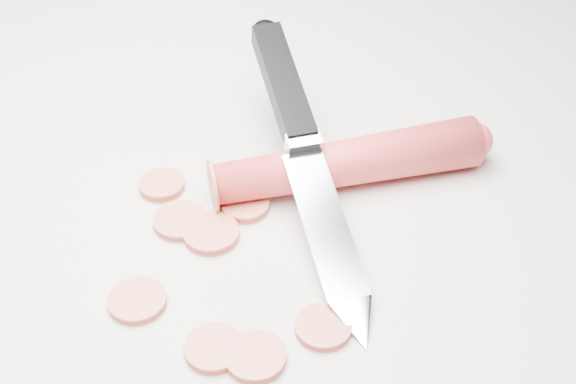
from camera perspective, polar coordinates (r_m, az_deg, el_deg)
The scene contains 11 objects.
ground at distance 0.58m, azimuth -1.64°, elevation -1.69°, with size 2.40×2.40×0.00m, color silver.
carrot at distance 0.59m, azimuth 4.25°, elevation 2.12°, with size 0.03×0.03×0.20m, color red.
carrot_slice_0 at distance 0.60m, azimuth -8.97°, elevation 0.48°, with size 0.03×0.03×0.01m, color #D6664B.
carrot_slice_1 at distance 0.53m, azimuth -10.67°, elevation -7.61°, with size 0.04×0.04×0.01m, color #D6664B.
carrot_slice_2 at distance 0.58m, azimuth -3.08°, elevation -0.93°, with size 0.04×0.04×0.01m, color #D6664B.
carrot_slice_3 at distance 0.50m, azimuth -5.29°, elevation -11.02°, with size 0.04×0.04×0.01m, color #D6664B.
carrot_slice_4 at distance 0.50m, azimuth 2.52°, elevation -9.57°, with size 0.04×0.04×0.01m, color #D6664B.
carrot_slice_5 at distance 0.57m, azimuth -7.67°, elevation -2.05°, with size 0.04×0.04×0.01m, color #D6664B.
carrot_slice_6 at distance 0.49m, azimuth -2.33°, elevation -11.64°, with size 0.04×0.04×0.01m, color #D6664B.
carrot_slice_7 at distance 0.56m, azimuth -5.48°, elevation -2.97°, with size 0.04×0.04×0.01m, color #D6664B.
kitchen_knife at distance 0.56m, azimuth 1.55°, elevation 2.38°, with size 0.23×0.21×0.08m, color silver, non-canonical shape.
Camera 1 is at (0.24, -0.34, 0.39)m, focal length 50.00 mm.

